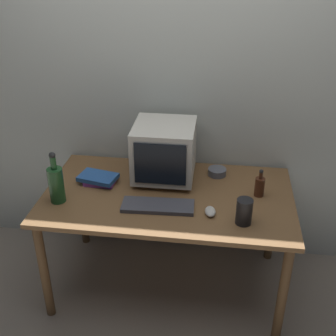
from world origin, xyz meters
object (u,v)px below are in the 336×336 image
book_stack (99,179)px  cd_spindle (217,172)px  computer_mouse (210,211)px  metal_canister (244,212)px  crt_monitor (164,151)px  bottle_short (260,186)px  keyboard (158,206)px  bottle_tall (56,183)px

book_stack → cd_spindle: bearing=15.4°
computer_mouse → metal_canister: bearing=-25.4°
crt_monitor → bottle_short: crt_monitor is taller
book_stack → metal_canister: 0.96m
computer_mouse → bottle_short: 0.37m
keyboard → bottle_tall: bearing=178.0°
bottle_tall → cd_spindle: 1.03m
book_stack → keyboard: bearing=-29.1°
crt_monitor → computer_mouse: crt_monitor is taller
computer_mouse → cd_spindle: 0.46m
crt_monitor → computer_mouse: bearing=-49.9°
cd_spindle → metal_canister: metal_canister is taller
book_stack → cd_spindle: book_stack is taller
cd_spindle → book_stack: bearing=-164.6°
book_stack → cd_spindle: 0.77m
crt_monitor → computer_mouse: size_ratio=3.92×
computer_mouse → metal_canister: metal_canister is taller
bottle_tall → metal_canister: size_ratio=2.16×
bottle_tall → book_stack: size_ratio=1.24×
computer_mouse → metal_canister: 0.20m
computer_mouse → cd_spindle: cd_spindle is taller
book_stack → metal_canister: metal_canister is taller
computer_mouse → bottle_short: (0.28, 0.24, 0.05)m
computer_mouse → book_stack: size_ratio=0.38×
crt_monitor → metal_canister: bearing=-41.0°
keyboard → bottle_tall: bottle_tall is taller
bottle_short → crt_monitor: bearing=167.2°
bottle_short → cd_spindle: bottle_short is taller
cd_spindle → computer_mouse: bearing=-92.6°
bottle_tall → metal_canister: bearing=-4.0°
keyboard → cd_spindle: size_ratio=3.50×
metal_canister → keyboard: bearing=170.3°
crt_monitor → bottle_short: size_ratio=2.18×
metal_canister → bottle_short: bearing=71.9°
crt_monitor → cd_spindle: crt_monitor is taller
keyboard → computer_mouse: bearing=-7.5°
bottle_short → cd_spindle: size_ratio=1.50×
crt_monitor → book_stack: crt_monitor is taller
computer_mouse → book_stack: book_stack is taller
crt_monitor → keyboard: crt_monitor is taller
bottle_short → cd_spindle: 0.35m
cd_spindle → crt_monitor: bearing=-166.1°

